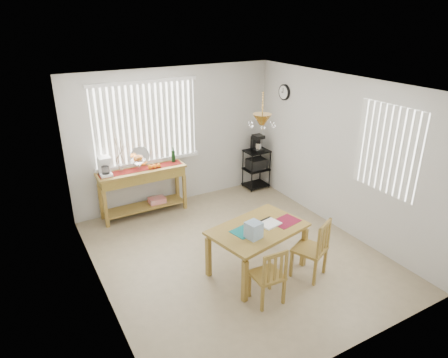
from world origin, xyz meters
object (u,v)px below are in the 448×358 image
wire_cart (256,165)px  chair_right (312,249)px  cart_items (257,143)px  dining_table (258,233)px  chair_left (269,276)px  sideboard (143,180)px

wire_cart → chair_right: 3.17m
cart_items → dining_table: cart_items is taller
wire_cart → chair_right: chair_right is taller
chair_left → chair_right: bearing=10.4°
dining_table → chair_right: chair_right is taller
cart_items → chair_right: size_ratio=0.38×
wire_cart → chair_right: (-1.05, -2.99, -0.06)m
chair_right → cart_items: bearing=70.7°
sideboard → cart_items: 2.49m
dining_table → chair_left: 0.73m
dining_table → chair_right: 0.79m
sideboard → chair_right: chair_right is taller
sideboard → dining_table: sideboard is taller
sideboard → chair_right: size_ratio=1.77×
sideboard → wire_cart: 2.47m
sideboard → chair_left: 3.21m
cart_items → dining_table: size_ratio=0.23×
wire_cart → chair_left: 3.68m
sideboard → chair_right: (1.42, -2.99, -0.23)m
sideboard → chair_right: 3.32m
chair_left → sideboard: bearing=100.1°
sideboard → cart_items: cart_items is taller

